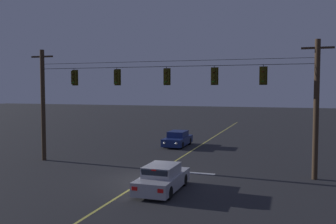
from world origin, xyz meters
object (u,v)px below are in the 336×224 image
object	(u,v)px
traffic_light_rightmost	(263,76)
car_waiting_near_lane	(162,178)
car_oncoming_lead	(178,139)
traffic_light_left_inner	(117,77)
traffic_light_right_inner	(214,76)
traffic_light_centre	(166,77)
traffic_light_leftmost	(74,78)

from	to	relation	value
traffic_light_rightmost	car_waiting_near_lane	xyz separation A→B (m)	(-4.68, -5.11, -5.47)
traffic_light_rightmost	car_oncoming_lead	world-z (taller)	traffic_light_rightmost
traffic_light_left_inner	car_oncoming_lead	xyz separation A→B (m)	(1.45, 9.69, -5.47)
traffic_light_right_inner	car_oncoming_lead	xyz separation A→B (m)	(-5.31, 9.69, -5.47)
traffic_light_left_inner	traffic_light_centre	size ratio (longest dim) A/B	1.00
traffic_light_left_inner	traffic_light_rightmost	world-z (taller)	same
traffic_light_centre	traffic_light_right_inner	bearing A→B (deg)	0.00
traffic_light_leftmost	traffic_light_right_inner	size ratio (longest dim) A/B	1.00
traffic_light_centre	traffic_light_right_inner	world-z (taller)	same
car_oncoming_lead	traffic_light_left_inner	bearing A→B (deg)	-98.52
traffic_light_centre	traffic_light_right_inner	distance (m)	3.17
traffic_light_rightmost	car_oncoming_lead	xyz separation A→B (m)	(-8.30, 9.69, -5.47)
traffic_light_centre	traffic_light_rightmost	distance (m)	6.17
car_waiting_near_lane	traffic_light_leftmost	bearing A→B (deg)	148.81
traffic_light_right_inner	traffic_light_rightmost	world-z (taller)	same
traffic_light_leftmost	traffic_light_left_inner	world-z (taller)	same
traffic_light_leftmost	car_waiting_near_lane	xyz separation A→B (m)	(8.44, -5.11, -5.47)
traffic_light_leftmost	traffic_light_right_inner	world-z (taller)	same
traffic_light_left_inner	traffic_light_centre	xyz separation A→B (m)	(3.59, 0.00, 0.00)
traffic_light_leftmost	traffic_light_left_inner	xyz separation A→B (m)	(3.36, 0.00, 0.00)
traffic_light_left_inner	car_waiting_near_lane	world-z (taller)	traffic_light_left_inner
traffic_light_centre	car_waiting_near_lane	size ratio (longest dim) A/B	0.28
traffic_light_left_inner	car_oncoming_lead	world-z (taller)	traffic_light_left_inner
traffic_light_leftmost	traffic_light_centre	xyz separation A→B (m)	(6.95, 0.00, 0.00)
traffic_light_leftmost	traffic_light_rightmost	world-z (taller)	same
traffic_light_leftmost	traffic_light_centre	bearing A→B (deg)	0.00
traffic_light_left_inner	traffic_light_right_inner	xyz separation A→B (m)	(6.76, 0.00, 0.00)
traffic_light_rightmost	traffic_light_left_inner	bearing A→B (deg)	180.00
traffic_light_right_inner	traffic_light_rightmost	distance (m)	2.99
traffic_light_centre	traffic_light_left_inner	bearing A→B (deg)	180.00
traffic_light_centre	car_oncoming_lead	distance (m)	11.33
car_waiting_near_lane	car_oncoming_lead	distance (m)	15.24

